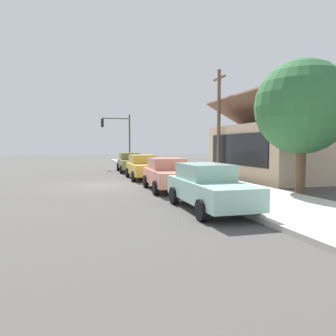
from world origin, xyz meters
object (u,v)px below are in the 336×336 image
(traffic_light_main, at_px, (119,132))
(fire_hydrant_red, at_px, (217,186))
(car_olive, at_px, (130,162))
(shade_tree, at_px, (302,107))
(utility_pole_wooden, at_px, (219,121))
(car_seafoam, at_px, (208,187))
(car_mustard, at_px, (143,167))
(car_coral, at_px, (168,174))

(traffic_light_main, relative_size, fire_hydrant_red, 7.32)
(car_olive, xyz_separation_m, traffic_light_main, (-4.62, -0.31, 2.68))
(shade_tree, distance_m, utility_pole_wooden, 8.51)
(car_olive, height_order, fire_hydrant_red, car_olive)
(car_olive, relative_size, car_seafoam, 0.99)
(car_mustard, relative_size, utility_pole_wooden, 0.61)
(car_seafoam, distance_m, fire_hydrant_red, 2.68)
(utility_pole_wooden, bearing_deg, fire_hydrant_red, -24.78)
(car_olive, distance_m, car_coral, 11.74)
(traffic_light_main, distance_m, utility_pole_wooden, 12.04)
(car_mustard, bearing_deg, traffic_light_main, -177.20)
(utility_pole_wooden, bearing_deg, car_olive, -138.29)
(car_coral, relative_size, shade_tree, 0.72)
(utility_pole_wooden, xyz_separation_m, fire_hydrant_red, (8.67, -4.00, -3.43))
(shade_tree, xyz_separation_m, fire_hydrant_red, (0.16, -4.27, -3.49))
(car_mustard, distance_m, car_coral, 5.72)
(car_mustard, bearing_deg, fire_hydrant_red, 11.18)
(car_olive, distance_m, traffic_light_main, 5.35)
(car_coral, relative_size, traffic_light_main, 0.85)
(traffic_light_main, xyz_separation_m, utility_pole_wooden, (10.62, 5.66, 0.44))
(car_seafoam, xyz_separation_m, traffic_light_main, (-21.57, -0.30, 2.68))
(car_olive, distance_m, car_seafoam, 16.95)
(car_coral, xyz_separation_m, traffic_light_main, (-16.36, -0.31, 2.68))
(car_coral, bearing_deg, shade_tree, 66.23)
(car_olive, relative_size, shade_tree, 0.77)
(car_seafoam, xyz_separation_m, shade_tree, (-2.44, 5.63, 3.17))
(car_olive, distance_m, car_mustard, 6.02)
(car_seafoam, relative_size, shade_tree, 0.78)
(fire_hydrant_red, bearing_deg, traffic_light_main, -175.08)
(car_mustard, relative_size, fire_hydrant_red, 6.49)
(car_olive, bearing_deg, car_seafoam, 2.48)
(car_coral, bearing_deg, car_olive, -177.61)
(shade_tree, bearing_deg, car_coral, -116.18)
(utility_pole_wooden, bearing_deg, shade_tree, 1.85)
(car_seafoam, bearing_deg, car_coral, -179.38)
(car_coral, distance_m, car_seafoam, 5.21)
(car_seafoam, distance_m, traffic_light_main, 21.74)
(car_coral, distance_m, shade_tree, 7.02)
(car_mustard, height_order, shade_tree, shade_tree)
(car_mustard, xyz_separation_m, car_coral, (5.72, 0.10, 0.00))
(traffic_light_main, bearing_deg, fire_hydrant_red, 4.92)
(car_seafoam, bearing_deg, fire_hydrant_red, 149.96)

